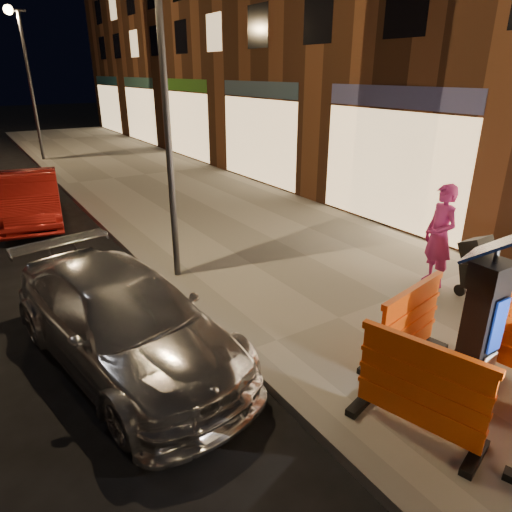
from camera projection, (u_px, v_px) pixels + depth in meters
ground_plane at (247, 360)px, 6.57m from camera, size 120.00×120.00×0.00m
sidewalk at (391, 302)px, 8.05m from camera, size 6.00×60.00×0.15m
kerb at (247, 355)px, 6.55m from camera, size 0.30×60.00×0.15m
parking_kiosk at (481, 327)px, 5.17m from camera, size 0.78×0.78×2.04m
barrier_back at (409, 325)px, 6.08m from camera, size 1.55×0.87×1.14m
barrier_kerbside at (421, 389)px, 4.86m from camera, size 0.98×1.57×1.14m
car_silver at (129, 360)px, 6.56m from camera, size 2.59×4.82×1.33m
car_red at (36, 222)px, 12.58m from camera, size 2.05×4.26×1.35m
man at (440, 236)px, 8.22m from camera, size 0.65×0.80×1.90m
stroller at (489, 272)px, 7.78m from camera, size 0.58×0.88×1.08m
street_lamp_mid at (167, 116)px, 7.85m from camera, size 0.12×0.12×6.00m
street_lamp_far at (31, 89)px, 19.55m from camera, size 0.12×0.12×6.00m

